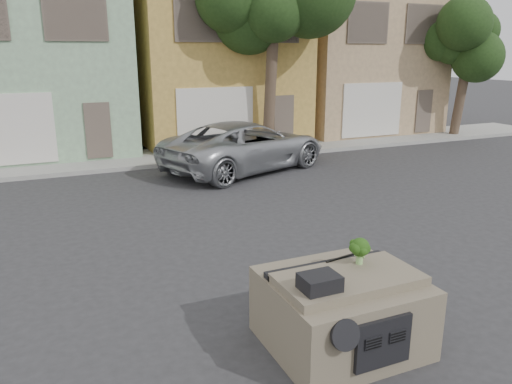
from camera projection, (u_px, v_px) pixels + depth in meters
ground_plane at (254, 264)px, 9.69m from camera, size 120.00×120.00×0.00m
sidewalk at (143, 159)px, 18.91m from camera, size 40.00×3.00×0.15m
townhouse_mint at (30, 57)px, 20.06m from camera, size 7.20×8.20×7.55m
townhouse_tan at (207, 57)px, 22.99m from camera, size 7.20×8.20×7.55m
townhouse_beige at (344, 56)px, 25.92m from camera, size 7.20×8.20×7.55m
silver_pickup at (246, 170)px, 17.44m from camera, size 6.74×4.81×1.70m
tree_near at (271, 45)px, 19.12m from camera, size 4.40×4.00×8.50m
tree_far at (463, 74)px, 23.36m from camera, size 3.20×3.00×6.00m
car_dashboard at (341, 308)px, 6.90m from camera, size 2.00×1.80×1.12m
instrument_hump at (320, 282)px, 6.19m from camera, size 0.48×0.38×0.20m
wiper_arm at (345, 257)px, 7.19m from camera, size 0.69×0.15×0.02m
broccoli at (360, 251)px, 6.93m from camera, size 0.34×0.34×0.39m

